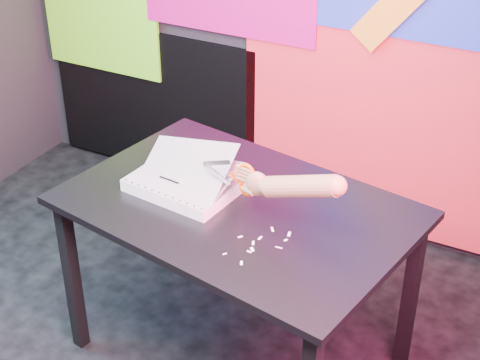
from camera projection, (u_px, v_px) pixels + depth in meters
The scene contains 7 objects.
room at pixel (75, 66), 2.28m from camera, with size 3.01×3.01×2.71m.
backdrop at pixel (285, 42), 3.57m from camera, with size 2.88×0.05×2.08m.
work_table at pixel (238, 223), 2.75m from camera, with size 1.38×1.04×0.75m.
printout_stack at pixel (185, 183), 2.78m from camera, with size 0.42×0.33×0.21m.
scissors at pixel (243, 178), 2.58m from camera, with size 0.23×0.04×0.13m.
hand_forearm at pixel (293, 186), 2.45m from camera, with size 0.42×0.12×0.19m.
paper_clippings at pixel (262, 243), 2.50m from camera, with size 0.17×0.25×0.00m.
Camera 1 is at (1.44, -1.65, 2.23)m, focal length 55.00 mm.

